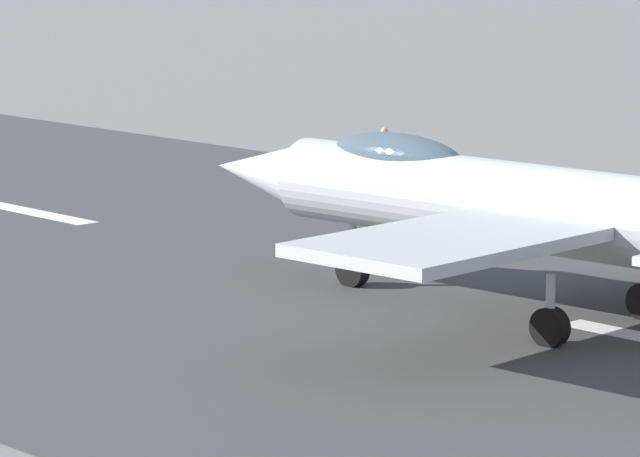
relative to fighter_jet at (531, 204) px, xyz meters
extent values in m
cube|color=white|center=(19.31, -0.35, -2.34)|extent=(8.00, 0.70, 0.00)
cylinder|color=#AFB5B6|center=(0.11, 0.01, -0.08)|extent=(12.27, 2.46, 1.76)
cone|color=#AFB5B6|center=(7.60, 0.44, -0.08)|extent=(2.89, 1.65, 1.49)
ellipsoid|color=#3F5160|center=(3.54, 0.21, 0.58)|extent=(3.66, 1.31, 1.10)
cube|color=#AFB5B6|center=(-1.10, 3.58, -0.18)|extent=(3.71, 5.71, 0.24)
cylinder|color=silver|center=(4.79, 0.28, -1.66)|extent=(0.18, 0.18, 1.40)
cylinder|color=black|center=(4.79, 0.28, -1.98)|extent=(0.78, 0.34, 0.76)
cylinder|color=silver|center=(-1.78, 1.50, -1.66)|extent=(0.18, 0.18, 1.40)
cylinder|color=black|center=(-1.78, 1.50, -1.98)|extent=(0.78, 0.34, 0.76)
cube|color=#1E2338|center=(15.03, -11.02, -1.90)|extent=(0.24, 0.36, 0.91)
cube|color=orange|center=(15.03, -11.02, -1.23)|extent=(0.44, 0.52, 0.62)
sphere|color=tan|center=(15.03, -11.02, -0.75)|extent=(0.22, 0.22, 0.22)
cylinder|color=orange|center=(14.90, -11.29, -1.26)|extent=(0.10, 0.10, 0.58)
cylinder|color=orange|center=(15.16, -10.76, -1.26)|extent=(0.10, 0.10, 0.58)
camera|label=1|loc=(-23.60, 27.99, 5.79)|focal=104.28mm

